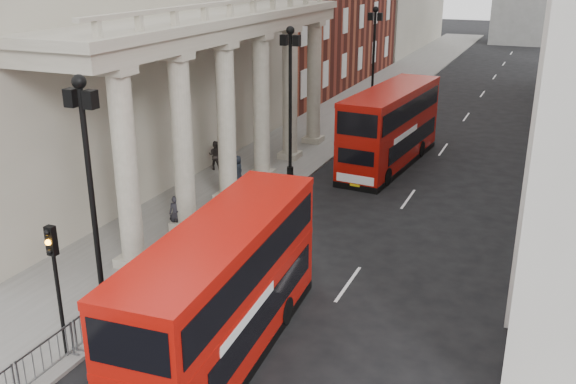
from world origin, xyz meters
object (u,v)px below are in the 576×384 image
object	(u,v)px
bus_near	(224,290)
bus_far	(391,126)
lamp_post_mid	(290,95)
lamp_post_south	(91,188)
pedestrian_c	(238,170)
pedestrian_a	(176,213)
lamp_post_north	(374,56)
traffic_light	(55,268)
pedestrian_b	(216,155)

from	to	relation	value
bus_near	bus_far	world-z (taller)	bus_far
lamp_post_mid	lamp_post_south	bearing A→B (deg)	-90.00
bus_far	pedestrian_c	world-z (taller)	bus_far
pedestrian_a	pedestrian_c	distance (m)	6.79
lamp_post_north	traffic_light	size ratio (longest dim) A/B	1.93
traffic_light	bus_near	world-z (taller)	traffic_light
pedestrian_a	bus_near	bearing A→B (deg)	-67.40
bus_near	pedestrian_c	distance (m)	16.04
lamp_post_south	pedestrian_b	world-z (taller)	lamp_post_south
lamp_post_south	pedestrian_b	bearing A→B (deg)	106.38
lamp_post_south	traffic_light	xyz separation A→B (m)	(0.10, -2.02, -1.80)
pedestrian_a	pedestrian_c	bearing A→B (deg)	74.81
lamp_post_mid	pedestrian_a	distance (m)	9.48
lamp_post_mid	traffic_light	bearing A→B (deg)	-89.68
traffic_light	bus_far	bearing A→B (deg)	80.15
lamp_post_mid	lamp_post_north	bearing A→B (deg)	90.00
bus_near	pedestrian_c	size ratio (longest dim) A/B	6.45
lamp_post_south	pedestrian_a	world-z (taller)	lamp_post_south
lamp_post_mid	bus_near	size ratio (longest dim) A/B	0.81
lamp_post_north	pedestrian_a	world-z (taller)	lamp_post_north
bus_near	bus_far	size ratio (longest dim) A/B	0.94
traffic_light	pedestrian_c	bearing A→B (deg)	98.74
lamp_post_south	bus_near	world-z (taller)	lamp_post_south
bus_near	pedestrian_b	bearing A→B (deg)	116.27
lamp_post_north	pedestrian_a	size ratio (longest dim) A/B	5.19
bus_far	pedestrian_a	world-z (taller)	bus_far
pedestrian_c	bus_near	bearing A→B (deg)	-39.15
lamp_post_mid	bus_near	distance (m)	16.79
bus_near	pedestrian_b	distance (m)	18.66
traffic_light	bus_far	xyz separation A→B (m)	(4.06, 23.42, -0.70)
traffic_light	bus_near	xyz separation A→B (m)	(4.45, 2.08, -0.82)
bus_near	pedestrian_c	bearing A→B (deg)	112.18
pedestrian_b	bus_far	bearing A→B (deg)	-156.53
lamp_post_south	traffic_light	size ratio (longest dim) A/B	1.93
pedestrian_b	pedestrian_c	distance (m)	2.91
bus_near	pedestrian_b	size ratio (longest dim) A/B	6.00
lamp_post_south	pedestrian_c	world-z (taller)	lamp_post_south
bus_far	pedestrian_b	world-z (taller)	bus_far
lamp_post_north	pedestrian_b	bearing A→B (deg)	-106.73
lamp_post_mid	pedestrian_c	world-z (taller)	lamp_post_mid
pedestrian_a	pedestrian_b	size ratio (longest dim) A/B	0.94
bus_far	pedestrian_b	xyz separation A→B (m)	(-8.92, -5.22, -1.43)
bus_far	pedestrian_b	size ratio (longest dim) A/B	6.35
bus_far	lamp_post_north	bearing A→B (deg)	116.63
lamp_post_north	pedestrian_b	size ratio (longest dim) A/B	4.87
pedestrian_a	pedestrian_b	xyz separation A→B (m)	(-2.71, 8.53, 0.05)
traffic_light	pedestrian_a	size ratio (longest dim) A/B	2.68
lamp_post_south	pedestrian_b	size ratio (longest dim) A/B	4.87
lamp_post_mid	bus_near	xyz separation A→B (m)	(4.55, -15.94, -2.63)
lamp_post_mid	pedestrian_a	size ratio (longest dim) A/B	5.19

